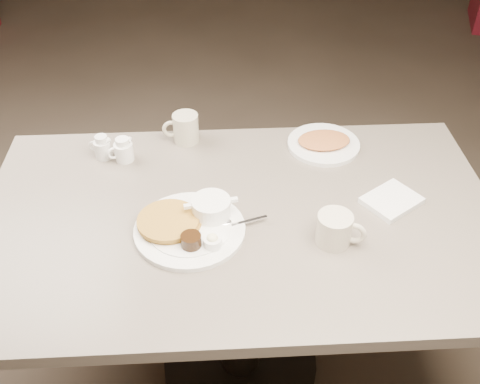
{
  "coord_description": "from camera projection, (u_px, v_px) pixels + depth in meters",
  "views": [
    {
      "loc": [
        -0.07,
        -1.2,
        1.83
      ],
      "look_at": [
        0.0,
        0.02,
        0.82
      ],
      "focal_mm": 42.11,
      "sensor_mm": 36.0,
      "label": 1
    }
  ],
  "objects": [
    {
      "name": "creamer_left",
      "position": [
        123.0,
        150.0,
        1.8
      ],
      "size": [
        0.09,
        0.06,
        0.08
      ],
      "color": "white",
      "rests_on": "diner_table"
    },
    {
      "name": "main_plate",
      "position": [
        191.0,
        223.0,
        1.56
      ],
      "size": [
        0.4,
        0.36,
        0.07
      ],
      "color": "white",
      "rests_on": "diner_table"
    },
    {
      "name": "creamer_right",
      "position": [
        102.0,
        148.0,
        1.81
      ],
      "size": [
        0.08,
        0.06,
        0.08
      ],
      "color": "white",
      "rests_on": "diner_table"
    },
    {
      "name": "coffee_mug_near",
      "position": [
        336.0,
        229.0,
        1.5
      ],
      "size": [
        0.15,
        0.12,
        0.09
      ],
      "color": "beige",
      "rests_on": "diner_table"
    },
    {
      "name": "hash_plate",
      "position": [
        324.0,
        143.0,
        1.87
      ],
      "size": [
        0.26,
        0.26,
        0.04
      ],
      "color": "white",
      "rests_on": "diner_table"
    },
    {
      "name": "napkin",
      "position": [
        392.0,
        201.0,
        1.65
      ],
      "size": [
        0.2,
        0.19,
        0.02
      ],
      "color": "white",
      "rests_on": "diner_table"
    },
    {
      "name": "diner_table",
      "position": [
        240.0,
        256.0,
        1.72
      ],
      "size": [
        1.5,
        0.9,
        0.75
      ],
      "color": "slate",
      "rests_on": "ground"
    },
    {
      "name": "coffee_mug_far",
      "position": [
        185.0,
        128.0,
        1.88
      ],
      "size": [
        0.12,
        0.09,
        0.1
      ],
      "color": "beige",
      "rests_on": "diner_table"
    }
  ]
}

